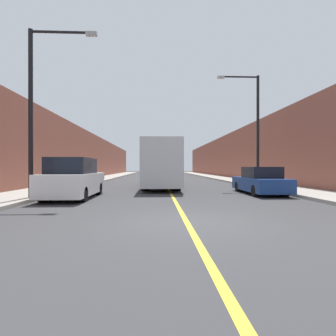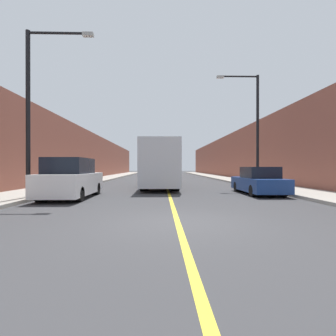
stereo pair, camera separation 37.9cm
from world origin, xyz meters
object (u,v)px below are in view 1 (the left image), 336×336
(street_lamp_right, at_px, (254,123))
(car_right_near, at_px, (260,182))
(bus, at_px, (160,164))
(street_lamp_left, at_px, (37,100))
(parked_suv_left, at_px, (74,180))

(street_lamp_right, bearing_deg, car_right_near, -106.24)
(bus, relative_size, street_lamp_right, 1.34)
(car_right_near, xyz_separation_m, street_lamp_left, (-11.37, -2.60, 3.88))
(bus, distance_m, street_lamp_right, 7.59)
(bus, height_order, street_lamp_left, street_lamp_left)
(parked_suv_left, relative_size, street_lamp_left, 0.65)
(bus, distance_m, car_right_near, 7.91)
(street_lamp_right, bearing_deg, parked_suv_left, -153.18)
(parked_suv_left, height_order, street_lamp_left, street_lamp_left)
(bus, relative_size, street_lamp_left, 1.41)
(car_right_near, height_order, street_lamp_right, street_lamp_right)
(street_lamp_left, height_order, street_lamp_right, street_lamp_right)
(bus, distance_m, street_lamp_left, 10.27)
(car_right_near, bearing_deg, bus, 136.01)
(bus, bearing_deg, parked_suv_left, -121.80)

